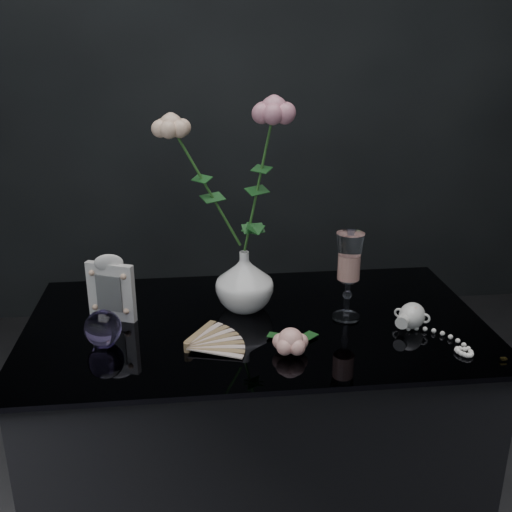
{
  "coord_description": "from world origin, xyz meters",
  "views": [
    {
      "loc": [
        -0.14,
        -1.19,
        1.38
      ],
      "look_at": [
        0.0,
        0.05,
        0.92
      ],
      "focal_mm": 42.0,
      "sensor_mm": 36.0,
      "label": 1
    }
  ],
  "objects_px": {
    "picture_frame": "(111,287)",
    "paperweight": "(103,328)",
    "wine_glass": "(348,277)",
    "vase": "(244,281)",
    "loose_rose": "(291,341)",
    "pearl_jar": "(412,315)"
  },
  "relations": [
    {
      "from": "picture_frame",
      "to": "paperweight",
      "type": "relative_size",
      "value": 2.04
    },
    {
      "from": "loose_rose",
      "to": "pearl_jar",
      "type": "distance_m",
      "value": 0.31
    },
    {
      "from": "pearl_jar",
      "to": "picture_frame",
      "type": "bearing_deg",
      "value": -155.57
    },
    {
      "from": "vase",
      "to": "wine_glass",
      "type": "bearing_deg",
      "value": -18.5
    },
    {
      "from": "picture_frame",
      "to": "loose_rose",
      "type": "distance_m",
      "value": 0.44
    },
    {
      "from": "vase",
      "to": "wine_glass",
      "type": "relative_size",
      "value": 0.7
    },
    {
      "from": "vase",
      "to": "loose_rose",
      "type": "distance_m",
      "value": 0.24
    },
    {
      "from": "wine_glass",
      "to": "paperweight",
      "type": "distance_m",
      "value": 0.55
    },
    {
      "from": "wine_glass",
      "to": "paperweight",
      "type": "bearing_deg",
      "value": -172.68
    },
    {
      "from": "paperweight",
      "to": "wine_glass",
      "type": "bearing_deg",
      "value": 7.32
    },
    {
      "from": "paperweight",
      "to": "loose_rose",
      "type": "bearing_deg",
      "value": -11.48
    },
    {
      "from": "picture_frame",
      "to": "paperweight",
      "type": "bearing_deg",
      "value": -69.83
    },
    {
      "from": "wine_glass",
      "to": "pearl_jar",
      "type": "relative_size",
      "value": 0.99
    },
    {
      "from": "vase",
      "to": "paperweight",
      "type": "distance_m",
      "value": 0.35
    },
    {
      "from": "vase",
      "to": "pearl_jar",
      "type": "xyz_separation_m",
      "value": [
        0.37,
        -0.14,
        -0.04
      ]
    },
    {
      "from": "paperweight",
      "to": "pearl_jar",
      "type": "relative_size",
      "value": 0.37
    },
    {
      "from": "loose_rose",
      "to": "picture_frame",
      "type": "bearing_deg",
      "value": 140.95
    },
    {
      "from": "paperweight",
      "to": "loose_rose",
      "type": "relative_size",
      "value": 0.48
    },
    {
      "from": "wine_glass",
      "to": "picture_frame",
      "type": "relative_size",
      "value": 1.3
    },
    {
      "from": "picture_frame",
      "to": "paperweight",
      "type": "distance_m",
      "value": 0.13
    },
    {
      "from": "paperweight",
      "to": "loose_rose",
      "type": "height_order",
      "value": "paperweight"
    },
    {
      "from": "pearl_jar",
      "to": "loose_rose",
      "type": "bearing_deg",
      "value": -129.05
    }
  ]
}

